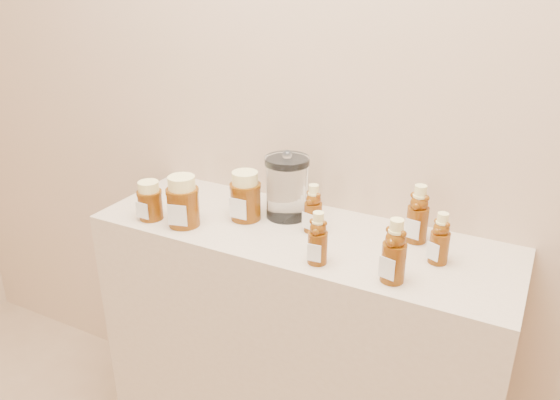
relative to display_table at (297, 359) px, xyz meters
The scene contains 11 objects.
wall_back 0.92m from the display_table, 90.00° to the left, with size 3.50×0.02×2.70m, color tan.
display_table is the anchor object (origin of this frame).
bear_bottle_back_left 0.53m from the display_table, 36.51° to the left, with size 0.05×0.05×0.16m, color #572706, non-canonical shape.
bear_bottle_back_mid 0.63m from the display_table, 18.01° to the left, with size 0.06×0.06×0.18m, color #572706, non-canonical shape.
bear_bottle_back_right 0.65m from the display_table, ahead, with size 0.05×0.05×0.15m, color #572706, non-canonical shape.
bear_bottle_front_left 0.56m from the display_table, 49.40° to the right, with size 0.05×0.05×0.16m, color #572706, non-canonical shape.
bear_bottle_front_right 0.64m from the display_table, 22.80° to the right, with size 0.06×0.06×0.18m, color #572706, non-canonical shape.
honey_jar_left 0.67m from the display_table, 163.92° to the right, with size 0.07×0.07×0.12m, color #572706, non-canonical shape.
honey_jar_back 0.55m from the display_table, behind, with size 0.09×0.09×0.15m, color #572706, non-canonical shape.
honey_jar_front 0.62m from the display_table, 160.26° to the right, with size 0.09×0.09×0.15m, color #572706, non-canonical shape.
glass_canister 0.56m from the display_table, 135.48° to the left, with size 0.13×0.13×0.20m, color white, non-canonical shape.
Camera 1 is at (0.59, 0.31, 1.60)m, focal length 35.00 mm.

